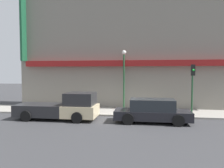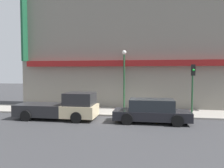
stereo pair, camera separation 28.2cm
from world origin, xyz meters
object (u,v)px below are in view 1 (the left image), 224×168
Objects in this scene: parked_car at (152,111)px; traffic_light at (193,80)px; pickup_truck at (62,108)px; street_lamp at (124,72)px; fire_hydrant at (151,110)px.

traffic_light is (2.93, 2.20, 1.92)m from parked_car.
pickup_truck is 9.48m from traffic_light.
street_lamp reaches higher than pickup_truck.
fire_hydrant is (-0.02, 2.22, -0.28)m from parked_car.
street_lamp is (-2.23, 1.92, 2.82)m from fire_hydrant.
fire_hydrant is at bearing 18.90° from pickup_truck.
parked_car is at bearing -1.15° from pickup_truck.
traffic_light is (2.95, -0.02, 2.20)m from fire_hydrant.
pickup_truck is at bearing -166.34° from traffic_light.
parked_car is 1.32× the size of traffic_light.
traffic_light reaches higher than parked_car.
pickup_truck is 1.53× the size of traffic_light.
pickup_truck reaches higher than fire_hydrant.
parked_car is 7.18× the size of fire_hydrant.
street_lamp is at bearing 118.78° from parked_car.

